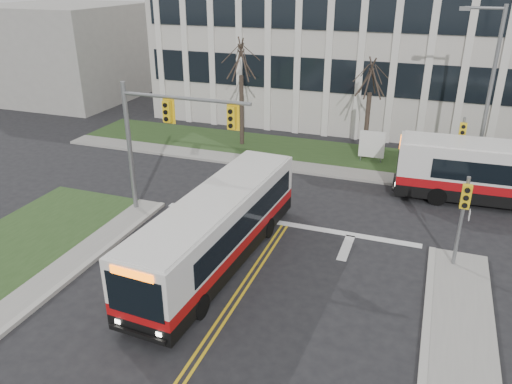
# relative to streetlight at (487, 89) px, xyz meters

# --- Properties ---
(ground) EXTENTS (120.00, 120.00, 0.00)m
(ground) POSITION_rel_streetlight_xyz_m (-8.03, -16.20, -5.19)
(ground) COLOR black
(ground) RESTS_ON ground
(sidewalk_cross) EXTENTS (44.00, 1.60, 0.14)m
(sidewalk_cross) POSITION_rel_streetlight_xyz_m (-3.03, -1.00, -5.12)
(sidewalk_cross) COLOR #9E9B93
(sidewalk_cross) RESTS_ON ground
(building_lawn) EXTENTS (44.00, 5.00, 0.12)m
(building_lawn) POSITION_rel_streetlight_xyz_m (-3.03, 1.80, -5.13)
(building_lawn) COLOR #29421C
(building_lawn) RESTS_ON ground
(office_building) EXTENTS (40.00, 16.00, 12.00)m
(office_building) POSITION_rel_streetlight_xyz_m (-3.03, 13.80, 0.81)
(office_building) COLOR #B4AEA6
(office_building) RESTS_ON ground
(building_annex) EXTENTS (12.00, 12.00, 8.00)m
(building_annex) POSITION_rel_streetlight_xyz_m (-34.03, 9.80, -1.19)
(building_annex) COLOR #9E9B93
(building_annex) RESTS_ON ground
(mast_arm_signal) EXTENTS (6.11, 0.38, 6.20)m
(mast_arm_signal) POSITION_rel_streetlight_xyz_m (-13.65, -9.04, -0.94)
(mast_arm_signal) COLOR slate
(mast_arm_signal) RESTS_ON ground
(signal_pole_near) EXTENTS (0.34, 0.39, 3.80)m
(signal_pole_near) POSITION_rel_streetlight_xyz_m (-0.83, -9.30, -2.69)
(signal_pole_near) COLOR slate
(signal_pole_near) RESTS_ON ground
(signal_pole_far) EXTENTS (0.34, 0.39, 3.80)m
(signal_pole_far) POSITION_rel_streetlight_xyz_m (-0.83, -0.80, -2.69)
(signal_pole_far) COLOR slate
(signal_pole_far) RESTS_ON ground
(streetlight) EXTENTS (2.15, 0.25, 9.20)m
(streetlight) POSITION_rel_streetlight_xyz_m (0.00, 0.00, 0.00)
(streetlight) COLOR slate
(streetlight) RESTS_ON ground
(directory_sign) EXTENTS (1.50, 0.12, 2.00)m
(directory_sign) POSITION_rel_streetlight_xyz_m (-5.53, 1.30, -4.02)
(directory_sign) COLOR slate
(directory_sign) RESTS_ON ground
(tree_left) EXTENTS (1.80, 1.80, 7.70)m
(tree_left) POSITION_rel_streetlight_xyz_m (-14.03, 1.80, 0.32)
(tree_left) COLOR #42352B
(tree_left) RESTS_ON ground
(tree_mid) EXTENTS (1.80, 1.80, 6.82)m
(tree_mid) POSITION_rel_streetlight_xyz_m (-6.03, 2.00, -0.31)
(tree_mid) COLOR #42352B
(tree_mid) RESTS_ON ground
(bus_main) EXTENTS (2.91, 10.74, 2.83)m
(bus_main) POSITION_rel_streetlight_xyz_m (-9.62, -12.01, -3.78)
(bus_main) COLOR silver
(bus_main) RESTS_ON ground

